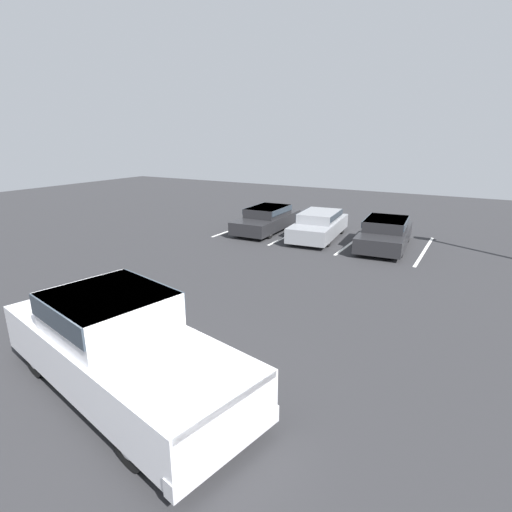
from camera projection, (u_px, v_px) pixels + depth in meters
The scene contains 10 objects.
ground_plane at pixel (130, 383), 7.55m from camera, with size 60.00×60.00×0.00m, color #2D2D30.
stall_stripe_a at pixel (240, 227), 20.55m from camera, with size 0.12×4.95×0.01m, color white.
stall_stripe_b at pixel (293, 234), 19.13m from camera, with size 0.12×4.95×0.01m, color white.
stall_stripe_c at pixel (353, 241), 17.71m from camera, with size 0.12×4.95×0.01m, color white.
stall_stripe_d at pixel (425, 251), 16.29m from camera, with size 0.12×4.95×0.01m, color white.
pickup_truck at pixel (121, 346), 7.12m from camera, with size 5.94×3.13×1.83m.
parked_sedan_a at pixel (267, 218), 19.58m from camera, with size 1.90×4.60×1.18m.
parked_sedan_b at pixel (319, 224), 18.19m from camera, with size 2.15×4.57×1.21m.
parked_sedan_c at pixel (385, 232), 16.69m from camera, with size 2.14×4.54×1.20m.
wheel_stop_curb at pixel (291, 219), 22.20m from camera, with size 1.65×0.20×0.14m, color #B7B2A8.
Camera 1 is at (5.34, -4.47, 4.49)m, focal length 28.00 mm.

